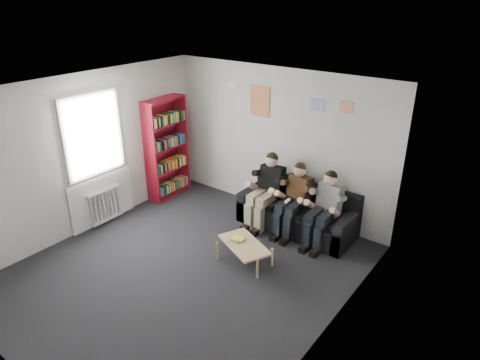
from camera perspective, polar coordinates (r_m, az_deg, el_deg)
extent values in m
plane|color=black|center=(6.67, -7.24, -11.82)|extent=(5.00, 5.00, 0.00)
plane|color=white|center=(5.55, -8.72, 11.39)|extent=(5.00, 5.00, 0.00)
plane|color=silver|center=(7.81, 5.04, 5.02)|extent=(4.50, 0.00, 4.50)
plane|color=silver|center=(7.64, -20.08, 3.16)|extent=(0.00, 5.00, 5.00)
plane|color=silver|center=(4.84, 11.70, -8.22)|extent=(0.00, 5.00, 5.00)
cube|color=black|center=(7.62, 7.53, -5.17)|extent=(2.03, 0.83, 0.39)
cube|color=black|center=(7.69, 8.90, -1.66)|extent=(2.03, 0.18, 0.40)
cube|color=black|center=(8.01, 1.79, -2.72)|extent=(0.17, 0.83, 0.55)
cube|color=black|center=(7.24, 14.00, -6.68)|extent=(0.17, 0.83, 0.55)
cube|color=black|center=(7.44, 7.34, -3.79)|extent=(1.70, 0.57, 0.09)
cube|color=maroon|center=(8.60, -9.75, 4.17)|extent=(0.30, 0.91, 2.01)
cube|color=tan|center=(6.60, 0.56, -8.62)|extent=(0.85, 0.47, 0.03)
cylinder|color=tan|center=(6.77, -3.08, -9.46)|extent=(0.04, 0.04, 0.31)
cylinder|color=tan|center=(6.39, 2.33, -11.78)|extent=(0.04, 0.04, 0.31)
cylinder|color=tan|center=(7.02, -1.05, -8.09)|extent=(0.04, 0.04, 0.31)
cylinder|color=tan|center=(6.65, 4.26, -10.20)|extent=(0.04, 0.04, 0.31)
cube|color=silver|center=(6.65, -0.86, -8.12)|extent=(0.18, 0.13, 0.01)
cube|color=green|center=(6.65, -0.57, -7.97)|extent=(0.18, 0.13, 0.01)
cube|color=yellow|center=(6.65, -0.29, -7.81)|extent=(0.18, 0.13, 0.01)
cube|color=black|center=(7.66, 4.30, -0.10)|extent=(0.41, 0.30, 0.58)
sphere|color=tan|center=(7.47, 4.22, 2.60)|extent=(0.23, 0.23, 0.23)
sphere|color=black|center=(7.47, 4.29, 2.90)|extent=(0.22, 0.22, 0.22)
cube|color=tan|center=(7.51, 2.96, -2.31)|extent=(0.37, 0.47, 0.15)
cube|color=tan|center=(7.49, 1.93, -5.07)|extent=(0.35, 0.14, 0.48)
cube|color=black|center=(7.54, 1.63, -6.51)|extent=(0.35, 0.27, 0.10)
cube|color=#50311A|center=(7.40, 7.94, -1.33)|extent=(0.39, 0.28, 0.55)
sphere|color=tan|center=(7.22, 7.96, 1.28)|extent=(0.21, 0.21, 0.21)
sphere|color=black|center=(7.22, 8.03, 1.56)|extent=(0.20, 0.20, 0.20)
cube|color=black|center=(7.26, 6.71, -3.50)|extent=(0.35, 0.45, 0.15)
cube|color=black|center=(7.25, 5.72, -6.29)|extent=(0.33, 0.14, 0.48)
cube|color=black|center=(7.30, 5.42, -7.77)|extent=(0.33, 0.25, 0.10)
cube|color=white|center=(7.12, 6.37, -2.76)|extent=(0.04, 0.14, 0.04)
cube|color=silver|center=(7.18, 11.86, -2.49)|extent=(0.39, 0.28, 0.55)
sphere|color=tan|center=(6.99, 11.98, 0.15)|extent=(0.21, 0.21, 0.21)
sphere|color=black|center=(6.99, 12.06, 0.44)|extent=(0.20, 0.20, 0.20)
cube|color=black|center=(7.03, 10.69, -4.76)|extent=(0.35, 0.44, 0.14)
cube|color=black|center=(7.02, 9.69, -7.65)|extent=(0.33, 0.14, 0.48)
cube|color=black|center=(7.08, 9.36, -9.17)|extent=(0.33, 0.25, 0.10)
cylinder|color=white|center=(7.92, -19.13, -3.93)|extent=(0.06, 0.06, 0.60)
cylinder|color=white|center=(7.95, -18.66, -3.72)|extent=(0.06, 0.06, 0.60)
cylinder|color=white|center=(7.99, -18.20, -3.51)|extent=(0.06, 0.06, 0.60)
cylinder|color=white|center=(8.03, -17.74, -3.31)|extent=(0.06, 0.06, 0.60)
cylinder|color=white|center=(8.07, -17.29, -3.11)|extent=(0.06, 0.06, 0.60)
cylinder|color=white|center=(8.11, -16.84, -2.90)|extent=(0.06, 0.06, 0.60)
cylinder|color=white|center=(8.15, -16.40, -2.71)|extent=(0.06, 0.06, 0.60)
cylinder|color=white|center=(8.19, -15.96, -2.51)|extent=(0.06, 0.06, 0.60)
cube|color=white|center=(8.18, -17.27, -4.95)|extent=(0.10, 0.64, 0.04)
cube|color=white|center=(7.93, -17.76, -1.41)|extent=(0.10, 0.64, 0.04)
cube|color=white|center=(7.63, -19.09, 5.68)|extent=(0.02, 1.00, 1.30)
cube|color=white|center=(7.45, -19.75, 10.62)|extent=(0.05, 1.12, 0.06)
cube|color=white|center=(7.85, -18.38, 0.97)|extent=(0.05, 1.12, 0.06)
cube|color=white|center=(8.06, -17.90, -2.43)|extent=(0.03, 1.30, 0.90)
cube|color=gold|center=(7.81, 2.66, 10.45)|extent=(0.42, 0.01, 0.55)
cube|color=blue|center=(7.22, 10.32, 9.76)|extent=(0.25, 0.01, 0.20)
cube|color=#CA3F79|center=(7.00, 14.02, 9.41)|extent=(0.22, 0.01, 0.18)
cube|color=white|center=(8.11, -0.88, 12.44)|extent=(0.20, 0.01, 0.14)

